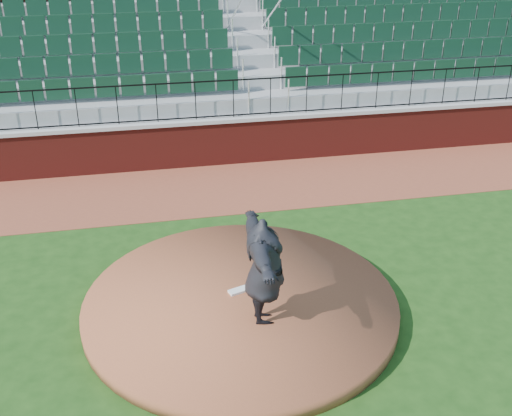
{
  "coord_description": "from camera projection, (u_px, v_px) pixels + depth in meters",
  "views": [
    {
      "loc": [
        -2.06,
        -8.67,
        6.47
      ],
      "look_at": [
        0.0,
        1.5,
        1.3
      ],
      "focal_mm": 43.22,
      "sensor_mm": 36.0,
      "label": 1
    }
  ],
  "objects": [
    {
      "name": "wall_railing",
      "position": [
        215.0,
        100.0,
        16.2
      ],
      "size": [
        34.0,
        0.05,
        1.0
      ],
      "primitive_type": null,
      "color": "black",
      "rests_on": "wall_cap"
    },
    {
      "name": "seating_stands",
      "position": [
        201.0,
        58.0,
        18.37
      ],
      "size": [
        34.0,
        5.1,
        4.6
      ],
      "primitive_type": null,
      "color": "gray",
      "rests_on": "ground"
    },
    {
      "name": "wall_cap",
      "position": [
        215.0,
        120.0,
        16.44
      ],
      "size": [
        34.0,
        0.45,
        0.1
      ],
      "primitive_type": "cube",
      "color": "#B7B7B7",
      "rests_on": "field_wall"
    },
    {
      "name": "ground",
      "position": [
        273.0,
        311.0,
        10.86
      ],
      "size": [
        90.0,
        90.0,
        0.0
      ],
      "primitive_type": "plane",
      "color": "#1A3F12",
      "rests_on": "ground"
    },
    {
      "name": "pitchers_mound",
      "position": [
        241.0,
        304.0,
        10.83
      ],
      "size": [
        5.48,
        5.48,
        0.25
      ],
      "primitive_type": "cylinder",
      "color": "brown",
      "rests_on": "ground"
    },
    {
      "name": "field_wall",
      "position": [
        216.0,
        143.0,
        16.73
      ],
      "size": [
        34.0,
        0.35,
        1.2
      ],
      "primitive_type": "cube",
      "color": "maroon",
      "rests_on": "ground"
    },
    {
      "name": "pitching_rubber",
      "position": [
        246.0,
        288.0,
        11.02
      ],
      "size": [
        0.68,
        0.36,
        0.04
      ],
      "primitive_type": "cube",
      "rotation": [
        0.0,
        0.0,
        0.32
      ],
      "color": "white",
      "rests_on": "pitchers_mound"
    },
    {
      "name": "concourse_wall",
      "position": [
        191.0,
        26.0,
        20.62
      ],
      "size": [
        34.0,
        0.5,
        5.5
      ],
      "primitive_type": "cube",
      "color": "maroon",
      "rests_on": "ground"
    },
    {
      "name": "warning_track",
      "position": [
        225.0,
        187.0,
        15.6
      ],
      "size": [
        34.0,
        3.2,
        0.01
      ],
      "primitive_type": "cube",
      "color": "brown",
      "rests_on": "ground"
    },
    {
      "name": "pitcher",
      "position": [
        265.0,
        271.0,
        9.79
      ],
      "size": [
        0.79,
        2.37,
        1.9
      ],
      "primitive_type": "imported",
      "rotation": [
        0.0,
        0.0,
        1.51
      ],
      "color": "black",
      "rests_on": "pitchers_mound"
    }
  ]
}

